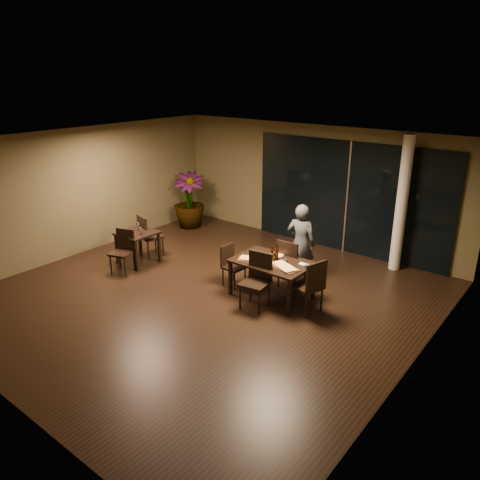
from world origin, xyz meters
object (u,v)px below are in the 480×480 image
object	(u,v)px
diner	(301,243)
chair_main_left	(231,263)
chair_main_far	(290,261)
potted_plant	(189,200)
chair_side_far	(148,234)
main_table	(272,265)
side_table	(137,237)
chair_side_near	(123,248)
chair_main_near	(257,277)
chair_main_right	(311,284)
bottle_b	(274,256)
bottle_a	(272,253)
bottle_c	(277,252)

from	to	relation	value
diner	chair_main_left	bearing A→B (deg)	35.27
chair_main_far	potted_plant	distance (m)	4.68
chair_side_far	main_table	bearing A→B (deg)	-163.31
side_table	chair_side_near	bearing A→B (deg)	-76.37
chair_main_left	potted_plant	xyz separation A→B (m)	(-3.35, 2.22, 0.29)
chair_main_near	chair_main_right	size ratio (longest dim) A/B	1.01
main_table	chair_main_left	world-z (taller)	chair_main_left
chair_side_near	bottle_b	world-z (taller)	bottle_b
chair_main_left	bottle_b	size ratio (longest dim) A/B	3.50
chair_side_far	bottle_b	bearing A→B (deg)	-163.41
chair_main_left	bottle_a	distance (m)	1.02
chair_main_right	diner	size ratio (longest dim) A/B	0.62
chair_main_near	chair_main_right	bearing A→B (deg)	15.07
main_table	chair_side_near	size ratio (longest dim) A/B	1.57
chair_main_near	side_table	bearing A→B (deg)	172.02
main_table	chair_main_right	world-z (taller)	chair_main_right
chair_side_far	potted_plant	distance (m)	2.39
chair_main_right	chair_side_near	distance (m)	4.31
side_table	chair_main_left	bearing A→B (deg)	10.01
side_table	diner	xyz separation A→B (m)	(3.44, 1.48, 0.22)
chair_main_far	chair_side_near	world-z (taller)	chair_main_far
chair_main_right	chair_side_near	bearing A→B (deg)	-62.94
chair_main_near	chair_side_far	bearing A→B (deg)	165.42
chair_main_far	chair_main_left	bearing A→B (deg)	30.20
main_table	chair_side_far	size ratio (longest dim) A/B	1.47
chair_main_left	potted_plant	distance (m)	4.03
chair_side_near	diner	xyz separation A→B (m)	(3.32, 1.99, 0.31)
chair_main_near	chair_side_near	xyz separation A→B (m)	(-3.30, -0.49, -0.06)
chair_main_near	potted_plant	distance (m)	5.09
potted_plant	bottle_b	size ratio (longest dim) A/B	6.29
side_table	chair_side_far	bearing A→B (deg)	106.58
main_table	potted_plant	xyz separation A→B (m)	(-4.32, 2.15, 0.10)
bottle_b	chair_main_right	bearing A→B (deg)	-7.42
potted_plant	bottle_b	world-z (taller)	potted_plant
main_table	diner	distance (m)	1.00
main_table	chair_main_far	bearing A→B (deg)	82.41
side_table	diner	bearing A→B (deg)	23.34
chair_side_far	bottle_c	world-z (taller)	bottle_c
main_table	potted_plant	size ratio (longest dim) A/B	0.97
potted_plant	diner	bearing A→B (deg)	-14.99
chair_side_far	chair_side_near	size ratio (longest dim) A/B	1.07
main_table	bottle_c	size ratio (longest dim) A/B	4.55
chair_main_right	potted_plant	bearing A→B (deg)	-98.15
side_table	chair_main_left	world-z (taller)	chair_main_left
chair_main_near	diner	world-z (taller)	diner
chair_side_far	bottle_a	distance (m)	3.49
chair_main_near	chair_main_right	world-z (taller)	chair_main_near
bottle_c	bottle_a	bearing A→B (deg)	-146.34
chair_main_far	chair_side_far	world-z (taller)	chair_main_far
main_table	bottle_c	bearing A→B (deg)	73.86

